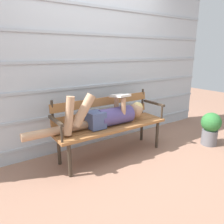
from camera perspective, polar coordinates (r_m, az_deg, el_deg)
ground_plane at (r=2.97m, az=0.60°, el=-11.96°), size 12.00×12.00×0.00m
house_siding at (r=3.13m, az=-5.60°, el=13.62°), size 4.68×0.08×2.53m
park_bench at (r=2.87m, az=-0.74°, el=-2.43°), size 1.58×0.46×0.84m
reclining_person at (r=2.74m, az=-1.64°, el=-1.00°), size 1.65×0.26×0.48m
potted_plant at (r=3.55m, az=25.15°, el=-3.76°), size 0.30×0.30×0.51m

